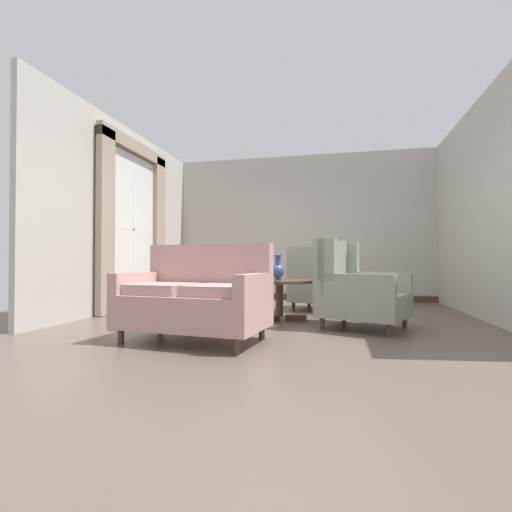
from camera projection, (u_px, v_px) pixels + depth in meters
ground at (276, 324)px, 4.61m from camera, size 8.81×8.81×0.00m
wall_back at (301, 227)px, 7.71m from camera, size 5.45×0.08×2.98m
wall_left at (127, 219)px, 6.13m from camera, size 0.08×4.40×2.98m
wall_right at (483, 208)px, 4.98m from camera, size 0.08×4.40×2.98m
baseboard_back at (301, 297)px, 7.63m from camera, size 5.29×0.03×0.12m
window_with_curtains at (134, 220)px, 6.17m from camera, size 0.12×1.94×2.77m
coffee_table at (280, 286)px, 4.97m from camera, size 0.99×0.99×0.53m
porcelain_vase at (278, 270)px, 4.97m from camera, size 0.17×0.17×0.34m
settee at (196, 299)px, 3.66m from camera, size 1.47×0.97×0.96m
armchair_near_sideboard at (320, 283)px, 5.94m from camera, size 1.04×1.06×1.01m
armchair_back_corner at (226, 283)px, 5.85m from camera, size 1.11×1.09×1.03m
armchair_beside_settee at (356, 291)px, 4.36m from camera, size 1.15×1.11×1.03m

